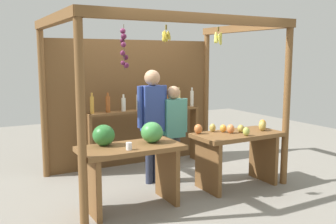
# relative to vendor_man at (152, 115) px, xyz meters

# --- Properties ---
(ground_plane) EXTENTS (12.00, 12.00, 0.00)m
(ground_plane) POSITION_rel_vendor_man_xyz_m (0.18, 0.06, -1.03)
(ground_plane) COLOR gray
(ground_plane) RESTS_ON ground
(market_stall) EXTENTS (3.19, 2.19, 2.43)m
(market_stall) POSITION_rel_vendor_man_xyz_m (0.18, 0.55, 0.38)
(market_stall) COLOR brown
(market_stall) RESTS_ON ground
(fruit_counter_left) EXTENTS (1.29, 0.67, 1.07)m
(fruit_counter_left) POSITION_rel_vendor_man_xyz_m (-0.65, -0.69, -0.36)
(fruit_counter_left) COLOR brown
(fruit_counter_left) RESTS_ON ground
(fruit_counter_right) EXTENTS (1.29, 0.64, 0.95)m
(fruit_counter_right) POSITION_rel_vendor_man_xyz_m (1.03, -0.71, -0.44)
(fruit_counter_right) COLOR brown
(fruit_counter_right) RESTS_ON ground
(bottle_shelf_unit) EXTENTS (2.04, 0.22, 1.36)m
(bottle_shelf_unit) POSITION_rel_vendor_man_xyz_m (0.28, 0.84, -0.22)
(bottle_shelf_unit) COLOR brown
(bottle_shelf_unit) RESTS_ON ground
(vendor_man) EXTENTS (0.48, 0.23, 1.71)m
(vendor_man) POSITION_rel_vendor_man_xyz_m (0.00, 0.00, 0.00)
(vendor_man) COLOR #2B3147
(vendor_man) RESTS_ON ground
(vendor_woman) EXTENTS (0.48, 0.20, 1.46)m
(vendor_woman) POSITION_rel_vendor_man_xyz_m (0.33, -0.05, -0.17)
(vendor_woman) COLOR #40424D
(vendor_woman) RESTS_ON ground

